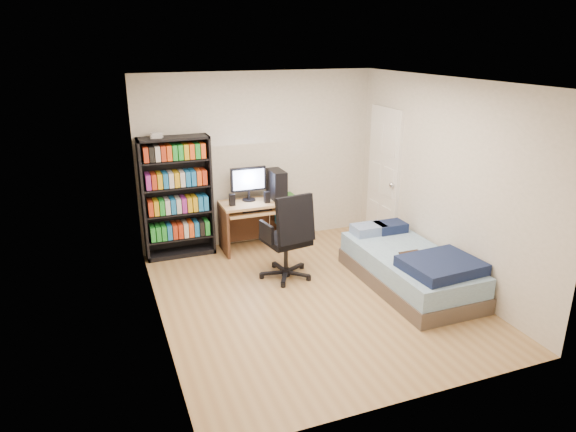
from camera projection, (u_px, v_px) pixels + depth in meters
name	position (u px, v px, depth m)	size (l,w,h in m)	color
room	(314.00, 197.00, 5.71)	(3.58, 4.08, 2.58)	#A58252
media_shelf	(177.00, 196.00, 7.04)	(0.95, 0.32, 1.76)	black
computer_desk	(260.00, 205.00, 7.40)	(0.95, 0.55, 1.20)	tan
office_chair	(288.00, 251.00, 6.50)	(0.78, 0.78, 1.14)	black
wire_cart	(288.00, 212.00, 7.58)	(0.49, 0.36, 0.76)	silver
bed	(410.00, 268.00, 6.32)	(0.97, 1.94, 0.55)	brown
door	(384.00, 176.00, 7.57)	(0.12, 0.80, 2.00)	white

